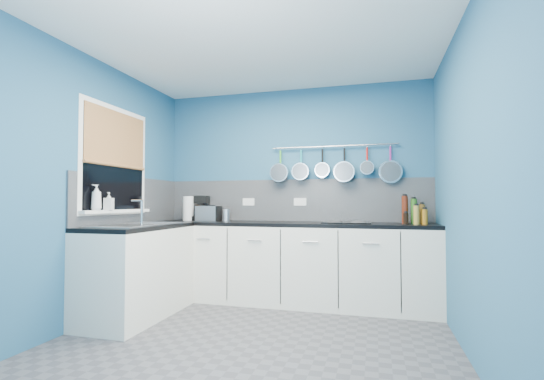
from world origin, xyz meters
The scene contains 43 objects.
floor centered at (0.00, 0.00, -0.01)m, with size 3.20×3.00×0.02m, color #47474C.
ceiling centered at (0.00, 0.00, 2.51)m, with size 3.20×3.00×0.02m, color white.
wall_back centered at (0.00, 1.51, 1.25)m, with size 3.20×0.02×2.50m, color #255779.
wall_front centered at (0.00, -1.51, 1.25)m, with size 3.20×0.02×2.50m, color #255779.
wall_left centered at (-1.61, 0.00, 1.25)m, with size 0.02×3.00×2.50m, color #255779.
wall_right centered at (1.61, 0.00, 1.25)m, with size 0.02×3.00×2.50m, color #255779.
backsplash_back centered at (0.00, 1.49, 1.15)m, with size 3.20×0.02×0.50m, color slate.
backsplash_left centered at (-1.59, 0.60, 1.15)m, with size 0.02×1.80×0.50m, color slate.
cabinet_run_back centered at (0.00, 1.20, 0.43)m, with size 3.20×0.60×0.86m, color silver.
worktop_back centered at (0.00, 1.20, 0.88)m, with size 3.20×0.60×0.04m, color black.
cabinet_run_left centered at (-1.30, 0.30, 0.43)m, with size 0.60×1.20×0.86m, color silver.
worktop_left centered at (-1.30, 0.30, 0.88)m, with size 0.60×1.20×0.04m, color black.
window_frame centered at (-1.58, 0.30, 1.55)m, with size 0.01×1.00×1.10m, color white.
window_glass centered at (-1.57, 0.30, 1.55)m, with size 0.01×0.90×1.00m, color black.
bamboo_blind centered at (-1.56, 0.30, 1.77)m, with size 0.01×0.90×0.55m, color #B78147.
window_sill centered at (-1.55, 0.30, 1.04)m, with size 0.10×0.98×0.03m, color white.
sink_unit centered at (-1.30, 0.30, 0.90)m, with size 0.50×0.95×0.01m, color silver.
mixer_tap centered at (-1.14, 0.12, 1.03)m, with size 0.12×0.08×0.26m, color silver, non-canonical shape.
socket_left centered at (-0.55, 1.48, 1.13)m, with size 0.15×0.01×0.09m, color white.
socket_right centered at (0.10, 1.48, 1.13)m, with size 0.15×0.01×0.09m, color white.
pot_rail centered at (0.50, 1.45, 1.78)m, with size 0.02×0.02×1.45m, color silver.
soap_bottle_a centered at (-1.53, -0.02, 1.17)m, with size 0.09×0.09×0.24m, color white.
soap_bottle_b centered at (-1.53, 0.15, 1.14)m, with size 0.08×0.08×0.17m, color white.
paper_towel centered at (-1.26, 1.26, 1.05)m, with size 0.13×0.13×0.30m, color white.
coffee_maker centered at (-1.12, 1.33, 1.05)m, with size 0.17×0.19×0.31m, color black, non-canonical shape.
toaster centered at (-1.00, 1.28, 0.99)m, with size 0.28×0.16×0.18m, color silver.
canister centered at (-0.76, 1.25, 0.97)m, with size 0.10×0.10×0.14m, color silver.
hob centered at (0.67, 1.24, 0.91)m, with size 0.51×0.45×0.01m, color black.
pan_0 centered at (-0.13, 1.44, 1.57)m, with size 0.22×0.11×0.41m, color silver, non-canonical shape.
pan_1 centered at (0.12, 1.44, 1.58)m, with size 0.21×0.09×0.40m, color silver, non-canonical shape.
pan_2 centered at (0.37, 1.44, 1.60)m, with size 0.18×0.06×0.37m, color silver, non-canonical shape.
pan_3 centered at (0.63, 1.44, 1.57)m, with size 0.24×0.12×0.43m, color silver, non-canonical shape.
pan_4 centered at (0.88, 1.44, 1.61)m, with size 0.16×0.11×0.35m, color silver, non-canonical shape.
pan_5 centered at (1.14, 1.44, 1.56)m, with size 0.25×0.05×0.44m, color silver, non-canonical shape.
condiment_0 centered at (1.44, 1.34, 0.96)m, with size 0.07×0.07×0.12m, color brown.
condiment_1 centered at (1.36, 1.32, 1.01)m, with size 0.05×0.05×0.22m, color #3F721E.
condiment_2 centered at (1.28, 1.30, 1.03)m, with size 0.06×0.06×0.25m, color black.
condiment_3 centered at (1.43, 1.20, 1.00)m, with size 0.06×0.06×0.20m, color brown.
condiment_4 centered at (1.35, 1.22, 1.03)m, with size 0.06×0.06×0.26m, color #265919.
condiment_5 centered at (1.26, 1.21, 1.05)m, with size 0.06×0.06×0.29m, color #4C190C.
condiment_6 centered at (1.45, 1.12, 0.98)m, with size 0.06×0.06×0.15m, color #8C5914.
condiment_7 centered at (1.37, 1.11, 1.00)m, with size 0.06×0.06×0.19m, color olive.
condiment_8 centered at (1.27, 1.13, 0.96)m, with size 0.05×0.05×0.11m, color black.
Camera 1 is at (0.96, -2.95, 1.12)m, focal length 24.87 mm.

